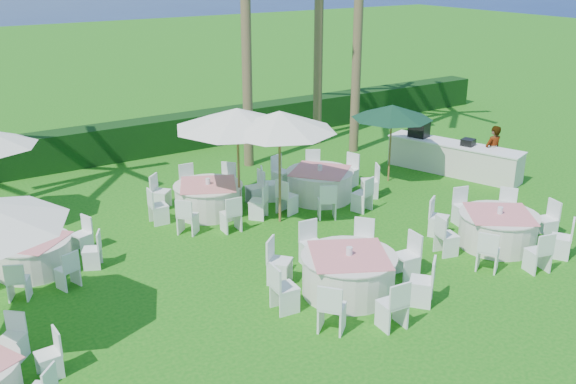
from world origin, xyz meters
The scene contains 13 objects.
ground centered at (0.00, 0.00, 0.00)m, with size 120.00×120.00×0.00m, color #136110.
hedge centered at (0.00, 12.00, 0.60)m, with size 34.00×1.00×1.20m, color black.
banquet_table_b centered at (1.50, 0.38, 0.45)m, with size 3.45×3.45×1.03m.
banquet_table_c centered at (5.91, 0.28, 0.43)m, with size 3.28×3.28×0.99m.
banquet_table_d centered at (-3.73, 4.91, 0.39)m, with size 2.86×2.86×0.89m.
banquet_table_e centered at (1.01, 5.89, 0.43)m, with size 3.26×3.26×0.98m.
banquet_table_f centered at (4.16, 5.17, 0.44)m, with size 3.33×3.33×1.01m.
umbrella_b centered at (2.31, 4.34, 2.70)m, with size 2.90×2.90×2.96m.
umbrella_d centered at (1.61, 5.26, 2.68)m, with size 3.28×3.28×2.93m.
umbrella_green centered at (6.84, 5.27, 2.18)m, with size 2.44×2.44×2.39m.
buffet_table centered at (9.03, 4.76, 0.53)m, with size 2.28×4.34×1.52m.
staff_person centered at (9.75, 3.81, 0.83)m, with size 0.61×0.40×1.66m, color gray.
palm_d centered at (7.44, 9.98, 4.91)m, with size 4.13×4.40×8.91m.
Camera 1 is at (-5.86, -8.83, 6.58)m, focal length 40.00 mm.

